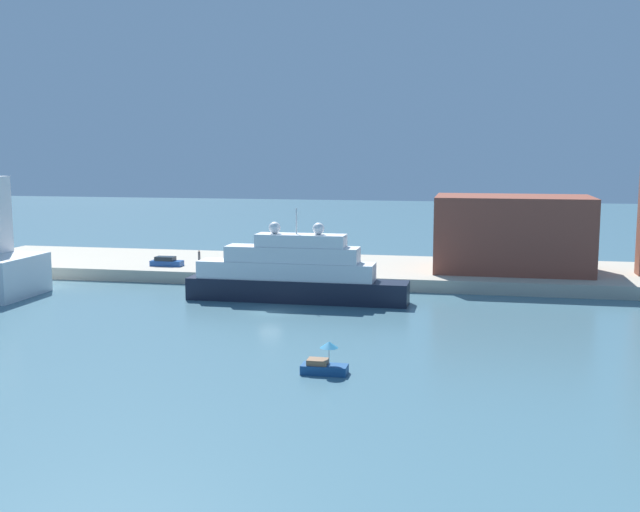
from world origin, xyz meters
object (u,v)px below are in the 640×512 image
(large_yacht, at_px, (293,274))
(small_motorboat, at_px, (324,364))
(person_figure, at_px, (199,257))
(mooring_bollard, at_px, (352,272))
(harbor_building, at_px, (512,234))
(parked_car, at_px, (166,262))

(large_yacht, height_order, small_motorboat, large_yacht)
(person_figure, distance_m, mooring_bollard, 25.36)
(large_yacht, relative_size, person_figure, 14.78)
(harbor_building, relative_size, person_figure, 11.44)
(person_figure, bearing_deg, small_motorboat, -58.96)
(small_motorboat, height_order, mooring_bollard, small_motorboat)
(parked_car, distance_m, person_figure, 5.38)
(small_motorboat, height_order, person_figure, person_figure)
(small_motorboat, distance_m, mooring_bollard, 39.83)
(small_motorboat, bearing_deg, harbor_building, 70.78)
(parked_car, height_order, person_figure, person_figure)
(small_motorboat, bearing_deg, mooring_bollard, 95.93)
(parked_car, height_order, mooring_bollard, parked_car)
(small_motorboat, bearing_deg, parked_car, 126.50)
(harbor_building, distance_m, person_figure, 45.41)
(large_yacht, distance_m, parked_car, 26.01)
(large_yacht, distance_m, person_figure, 25.75)
(small_motorboat, relative_size, harbor_building, 0.18)
(mooring_bollard, bearing_deg, person_figure, 162.83)
(large_yacht, bearing_deg, mooring_bollard, 61.51)
(large_yacht, height_order, mooring_bollard, large_yacht)
(small_motorboat, distance_m, parked_car, 53.48)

